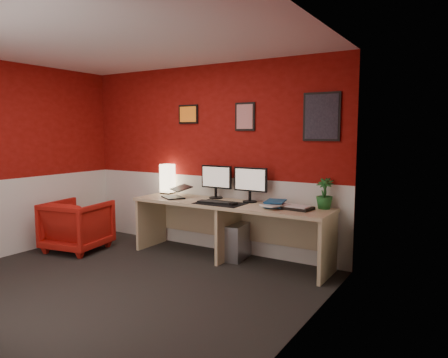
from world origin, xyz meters
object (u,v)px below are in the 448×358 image
laptop (173,190)px  pc_tower (238,241)px  monitor_right (250,179)px  zen_tray (296,208)px  armchair (77,225)px  desk (229,231)px  monitor_left (216,177)px  shoji_lamp (167,180)px  potted_plant (324,194)px

laptop → pc_tower: 1.10m
monitor_right → zen_tray: (0.68, -0.15, -0.28)m
laptop → armchair: (-1.16, -0.63, -0.50)m
desk → monitor_left: (-0.33, 0.21, 0.66)m
desk → zen_tray: size_ratio=7.43×
desk → zen_tray: 0.96m
shoji_lamp → potted_plant: 2.29m
shoji_lamp → laptop: bearing=-41.2°
shoji_lamp → monitor_left: size_ratio=0.69×
armchair → zen_tray: bearing=-175.8°
shoji_lamp → monitor_right: (1.35, -0.04, 0.09)m
potted_plant → pc_tower: size_ratio=0.78×
monitor_right → laptop: bearing=-166.8°
laptop → potted_plant: size_ratio=0.94×
desk → laptop: bearing=-175.7°
desk → potted_plant: (1.14, 0.23, 0.54)m
monitor_right → shoji_lamp: bearing=178.3°
potted_plant → armchair: 3.30m
zen_tray → potted_plant: size_ratio=1.00×
pc_tower → laptop: bearing=-176.1°
monitor_left → pc_tower: bearing=-15.9°
zen_tray → monitor_left: bearing=171.2°
shoji_lamp → pc_tower: size_ratio=0.89×
shoji_lamp → armchair: size_ratio=0.53×
desk → pc_tower: 0.19m
monitor_right → armchair: (-2.18, -0.87, -0.68)m
potted_plant → armchair: size_ratio=0.47×
laptop → zen_tray: 1.71m
shoji_lamp → monitor_left: (0.82, -0.01, 0.09)m
monitor_left → zen_tray: (1.21, -0.19, -0.28)m
desk → monitor_right: monitor_right is taller
zen_tray → potted_plant: (0.26, 0.20, 0.16)m
shoji_lamp → pc_tower: (1.22, -0.12, -0.70)m
desk → pc_tower: (0.07, 0.10, -0.14)m
laptop → zen_tray: size_ratio=0.94×
laptop → monitor_right: monitor_right is taller
pc_tower → shoji_lamp: bearing=168.0°
monitor_left → zen_tray: bearing=-8.8°
zen_tray → armchair: (-2.86, -0.72, -0.40)m
shoji_lamp → potted_plant: bearing=0.1°
laptop → monitor_left: bearing=61.9°
monitor_left → armchair: bearing=-151.2°
monitor_left → laptop: bearing=-151.0°
monitor_right → armchair: 2.45m
monitor_right → pc_tower: 0.81m
monitor_left → potted_plant: monitor_left is taller
monitor_right → pc_tower: (-0.13, -0.08, -0.80)m
monitor_right → monitor_left: bearing=176.2°
potted_plant → pc_tower: 1.27m
monitor_right → zen_tray: monitor_right is taller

